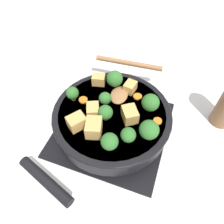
% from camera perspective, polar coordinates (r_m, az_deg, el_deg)
% --- Properties ---
extents(ground_plane, '(2.40, 2.40, 0.00)m').
position_cam_1_polar(ground_plane, '(0.64, -0.00, -4.45)').
color(ground_plane, silver).
extents(front_burner_grate, '(0.31, 0.31, 0.03)m').
position_cam_1_polar(front_burner_grate, '(0.63, -0.00, -3.84)').
color(front_burner_grate, black).
rests_on(front_burner_grate, ground_plane).
extents(skillet_pan, '(0.32, 0.42, 0.05)m').
position_cam_1_polar(skillet_pan, '(0.60, -0.12, -1.53)').
color(skillet_pan, black).
rests_on(skillet_pan, front_burner_grate).
extents(wooden_spoon, '(0.21, 0.19, 0.02)m').
position_cam_1_polar(wooden_spoon, '(0.66, 3.18, 9.24)').
color(wooden_spoon, olive).
rests_on(wooden_spoon, skillet_pan).
extents(tofu_cube_center_large, '(0.05, 0.05, 0.03)m').
position_cam_1_polar(tofu_cube_center_large, '(0.54, -9.20, -2.58)').
color(tofu_cube_center_large, tan).
rests_on(tofu_cube_center_large, skillet_pan).
extents(tofu_cube_near_handle, '(0.04, 0.04, 0.03)m').
position_cam_1_polar(tofu_cube_near_handle, '(0.64, -3.53, 8.43)').
color(tofu_cube_near_handle, tan).
rests_on(tofu_cube_near_handle, skillet_pan).
extents(tofu_cube_east_chunk, '(0.04, 0.05, 0.03)m').
position_cam_1_polar(tofu_cube_east_chunk, '(0.56, -5.00, 0.40)').
color(tofu_cube_east_chunk, tan).
rests_on(tofu_cube_east_chunk, skillet_pan).
extents(tofu_cube_west_chunk, '(0.05, 0.06, 0.04)m').
position_cam_1_polar(tofu_cube_west_chunk, '(0.53, -4.77, -4.07)').
color(tofu_cube_west_chunk, tan).
rests_on(tofu_cube_west_chunk, skillet_pan).
extents(tofu_cube_back_piece, '(0.05, 0.06, 0.03)m').
position_cam_1_polar(tofu_cube_back_piece, '(0.55, 4.66, -0.65)').
color(tofu_cube_back_piece, tan).
rests_on(tofu_cube_back_piece, skillet_pan).
extents(tofu_cube_front_piece, '(0.03, 0.04, 0.03)m').
position_cam_1_polar(tofu_cube_front_piece, '(0.62, 4.76, 6.51)').
color(tofu_cube_front_piece, tan).
rests_on(tofu_cube_front_piece, skillet_pan).
extents(broccoli_floret_near_spoon, '(0.04, 0.04, 0.04)m').
position_cam_1_polar(broccoli_floret_near_spoon, '(0.51, 4.24, -6.02)').
color(broccoli_floret_near_spoon, '#709956').
rests_on(broccoli_floret_near_spoon, skillet_pan).
extents(broccoli_floret_center_top, '(0.03, 0.03, 0.04)m').
position_cam_1_polar(broccoli_floret_center_top, '(0.58, -1.83, 3.56)').
color(broccoli_floret_center_top, '#709956').
rests_on(broccoli_floret_center_top, skillet_pan).
extents(broccoli_floret_east_rim, '(0.03, 0.03, 0.04)m').
position_cam_1_polar(broccoli_floret_east_rim, '(0.60, -10.31, 4.87)').
color(broccoli_floret_east_rim, '#709956').
rests_on(broccoli_floret_east_rim, skillet_pan).
extents(broccoli_floret_west_rim, '(0.04, 0.04, 0.05)m').
position_cam_1_polar(broccoli_floret_west_rim, '(0.50, -0.65, -7.75)').
color(broccoli_floret_west_rim, '#709956').
rests_on(broccoli_floret_west_rim, skillet_pan).
extents(broccoli_floret_north_edge, '(0.05, 0.05, 0.05)m').
position_cam_1_polar(broccoli_floret_north_edge, '(0.57, 10.02, 2.40)').
color(broccoli_floret_north_edge, '#709956').
rests_on(broccoli_floret_north_edge, skillet_pan).
extents(broccoli_floret_south_cluster, '(0.05, 0.05, 0.05)m').
position_cam_1_polar(broccoli_floret_south_cluster, '(0.52, 9.66, -4.64)').
color(broccoli_floret_south_cluster, '#709956').
rests_on(broccoli_floret_south_cluster, skillet_pan).
extents(broccoli_floret_mid_floret, '(0.04, 0.04, 0.05)m').
position_cam_1_polar(broccoli_floret_mid_floret, '(0.54, -1.76, -0.14)').
color(broccoli_floret_mid_floret, '#709956').
rests_on(broccoli_floret_mid_floret, skillet_pan).
extents(broccoli_floret_small_inner, '(0.05, 0.05, 0.05)m').
position_cam_1_polar(broccoli_floret_small_inner, '(0.62, 0.69, 8.66)').
color(broccoli_floret_small_inner, '#709956').
rests_on(broccoli_floret_small_inner, skillet_pan).
extents(carrot_slice_orange_thin, '(0.02, 0.02, 0.01)m').
position_cam_1_polar(carrot_slice_orange_thin, '(0.57, 11.80, -2.34)').
color(carrot_slice_orange_thin, orange).
rests_on(carrot_slice_orange_thin, skillet_pan).
extents(carrot_slice_near_center, '(0.02, 0.02, 0.01)m').
position_cam_1_polar(carrot_slice_near_center, '(0.61, -7.53, 3.13)').
color(carrot_slice_near_center, orange).
rests_on(carrot_slice_near_center, skillet_pan).
extents(carrot_slice_edge_slice, '(0.02, 0.02, 0.01)m').
position_cam_1_polar(carrot_slice_edge_slice, '(0.62, 6.70, 4.02)').
color(carrot_slice_edge_slice, orange).
rests_on(carrot_slice_edge_slice, skillet_pan).
extents(carrot_slice_under_broccoli, '(0.03, 0.03, 0.01)m').
position_cam_1_polar(carrot_slice_under_broccoli, '(0.59, 4.45, 1.16)').
color(carrot_slice_under_broccoli, orange).
rests_on(carrot_slice_under_broccoli, skillet_pan).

